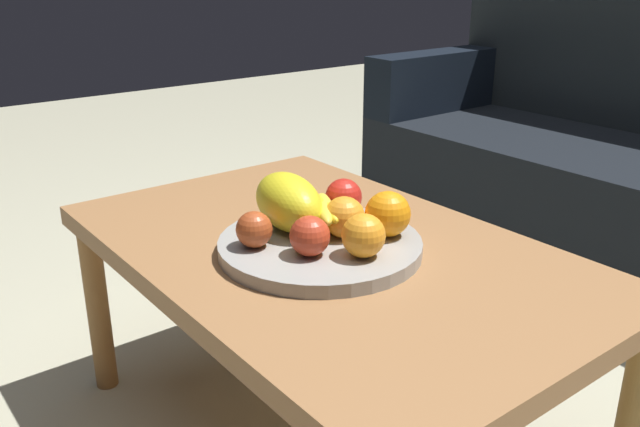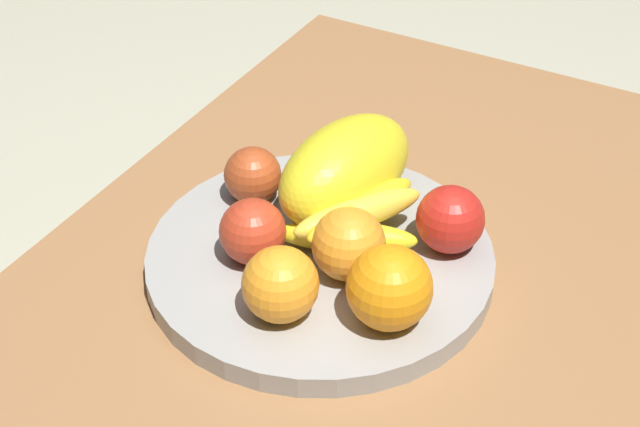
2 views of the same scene
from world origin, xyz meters
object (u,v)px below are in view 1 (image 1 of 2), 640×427
at_px(apple_front, 310,236).
at_px(couch, 638,177).
at_px(melon_large_front, 288,202).
at_px(coffee_table, 328,269).
at_px(orange_left, 363,236).
at_px(apple_left, 254,229).
at_px(fruit_bowl, 320,246).
at_px(orange_front, 388,214).
at_px(orange_right, 344,217).
at_px(banana_bunch, 324,217).
at_px(apple_right, 344,197).

bearing_deg(apple_front, couch, 95.56).
bearing_deg(apple_front, melon_large_front, 160.70).
xyz_separation_m(coffee_table, orange_left, (0.12, -0.02, 0.11)).
distance_m(orange_left, apple_left, 0.19).
xyz_separation_m(fruit_bowl, apple_left, (-0.05, -0.11, 0.04)).
relative_size(fruit_bowl, apple_front, 5.28).
height_order(orange_front, apple_front, orange_front).
xyz_separation_m(melon_large_front, orange_front, (0.14, 0.12, -0.01)).
distance_m(fruit_bowl, melon_large_front, 0.10).
distance_m(orange_front, apple_left, 0.24).
bearing_deg(melon_large_front, fruit_bowl, 9.00).
relative_size(coffee_table, orange_left, 13.65).
bearing_deg(apple_front, orange_front, 83.97).
distance_m(coffee_table, melon_large_front, 0.15).
bearing_deg(coffee_table, orange_left, -8.36).
xyz_separation_m(orange_left, orange_right, (-0.09, 0.03, 0.00)).
distance_m(orange_right, banana_bunch, 0.05).
relative_size(apple_left, banana_bunch, 0.39).
distance_m(apple_front, banana_bunch, 0.11).
height_order(coffee_table, couch, couch).
bearing_deg(apple_left, apple_right, 96.97).
bearing_deg(melon_large_front, banana_bunch, 38.45).
xyz_separation_m(orange_front, apple_front, (-0.02, -0.16, -0.01)).
relative_size(apple_left, apple_right, 0.89).
xyz_separation_m(fruit_bowl, apple_front, (0.04, -0.06, 0.05)).
xyz_separation_m(coffee_table, fruit_bowl, (0.02, -0.03, 0.06)).
height_order(coffee_table, orange_right, orange_right).
height_order(apple_left, banana_bunch, apple_left).
bearing_deg(couch, apple_right, -89.08).
distance_m(fruit_bowl, apple_left, 0.13).
distance_m(coffee_table, orange_front, 0.16).
height_order(couch, orange_left, couch).
height_order(couch, fruit_bowl, couch).
bearing_deg(orange_left, orange_front, 113.81).
distance_m(couch, apple_left, 1.46).
bearing_deg(couch, coffee_table, -86.65).
bearing_deg(orange_front, apple_left, -115.69).
height_order(orange_front, orange_right, orange_front).
relative_size(melon_large_front, orange_front, 2.23).
distance_m(melon_large_front, apple_front, 0.13).
bearing_deg(fruit_bowl, apple_right, 122.26).
bearing_deg(banana_bunch, orange_right, 16.37).
xyz_separation_m(coffee_table, apple_left, (-0.03, -0.14, 0.11)).
xyz_separation_m(couch, orange_right, (0.11, -1.29, 0.20)).
xyz_separation_m(orange_front, orange_left, (0.04, -0.10, -0.00)).
bearing_deg(apple_right, apple_front, -55.86).
relative_size(orange_front, apple_front, 1.20).
height_order(couch, orange_front, couch).
distance_m(fruit_bowl, banana_bunch, 0.06).
bearing_deg(apple_right, couch, 90.92).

